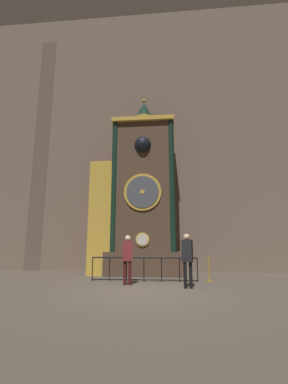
{
  "coord_description": "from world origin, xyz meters",
  "views": [
    {
      "loc": [
        0.75,
        -8.07,
        1.47
      ],
      "look_at": [
        -0.39,
        4.22,
        3.91
      ],
      "focal_mm": 24.0,
      "sensor_mm": 36.0,
      "label": 1
    }
  ],
  "objects_px": {
    "visitor_near": "(128,255)",
    "stanchion_post": "(209,273)",
    "clock_tower": "(137,196)",
    "visitor_far": "(187,255)"
  },
  "relations": [
    {
      "from": "clock_tower",
      "to": "visitor_far",
      "type": "bearing_deg",
      "value": -57.86
    },
    {
      "from": "clock_tower",
      "to": "stanchion_post",
      "type": "relative_size",
      "value": 9.42
    },
    {
      "from": "clock_tower",
      "to": "visitor_far",
      "type": "relative_size",
      "value": 5.05
    },
    {
      "from": "visitor_near",
      "to": "clock_tower",
      "type": "bearing_deg",
      "value": 81.06
    },
    {
      "from": "stanchion_post",
      "to": "visitor_far",
      "type": "bearing_deg",
      "value": -118.52
    },
    {
      "from": "visitor_near",
      "to": "visitor_far",
      "type": "relative_size",
      "value": 0.98
    },
    {
      "from": "visitor_far",
      "to": "stanchion_post",
      "type": "bearing_deg",
      "value": 79.16
    },
    {
      "from": "visitor_near",
      "to": "stanchion_post",
      "type": "height_order",
      "value": "visitor_near"
    },
    {
      "from": "visitor_near",
      "to": "stanchion_post",
      "type": "distance_m",
      "value": 3.36
    },
    {
      "from": "stanchion_post",
      "to": "clock_tower",
      "type": "bearing_deg",
      "value": 151.8
    }
  ]
}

